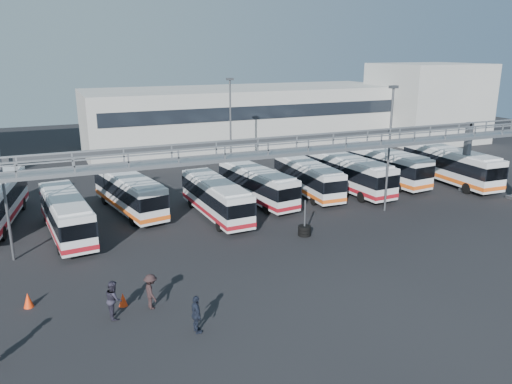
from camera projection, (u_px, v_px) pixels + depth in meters
name	position (u px, v px, depth m)	size (l,w,h in m)	color
ground	(295.00, 267.00, 30.74)	(140.00, 140.00, 0.00)	black
gantry	(258.00, 161.00, 34.41)	(51.40, 5.15, 7.10)	gray
warehouse	(245.00, 117.00, 67.76)	(42.00, 14.00, 8.00)	#9E9E99
building_right	(427.00, 103.00, 71.90)	(14.00, 12.00, 11.00)	#B2B2AD
light_pole_left	(1.00, 173.00, 30.16)	(0.70, 0.35, 10.21)	#4C4F54
light_pole_mid	(389.00, 142.00, 39.90)	(0.70, 0.35, 10.21)	#4C4F54
light_pole_back	(230.00, 124.00, 50.11)	(0.70, 0.35, 10.21)	#4C4F54
bus_2	(66.00, 214.00, 35.27)	(3.33, 10.27, 3.06)	silver
bus_3	(129.00, 192.00, 40.63)	(4.38, 10.63, 3.15)	silver
bus_4	(216.00, 197.00, 39.42)	(2.80, 10.07, 3.03)	silver
bus_5	(257.00, 184.00, 43.27)	(3.66, 10.21, 3.03)	silver
bus_6	(308.00, 177.00, 45.65)	(2.61, 10.07, 3.04)	silver
bus_7	(348.00, 172.00, 46.62)	(3.30, 11.10, 3.33)	silver
bus_8	(382.00, 164.00, 49.69)	(3.75, 11.30, 3.37)	silver
bus_9	(451.00, 164.00, 49.41)	(3.01, 11.53, 3.48)	silver
pedestrian_b	(114.00, 299.00, 24.69)	(0.96, 0.75, 1.97)	#262431
pedestrian_c	(151.00, 291.00, 25.59)	(1.22, 0.70, 1.88)	black
pedestrian_d	(196.00, 314.00, 23.35)	(1.10, 0.46, 1.89)	#1A202F
cone_left	(123.00, 300.00, 25.96)	(0.45, 0.45, 0.72)	#FB390D
cone_right	(28.00, 300.00, 25.81)	(0.51, 0.51, 0.80)	#FB390D
tire_stack	(304.00, 230.00, 35.76)	(0.93, 0.93, 2.65)	black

